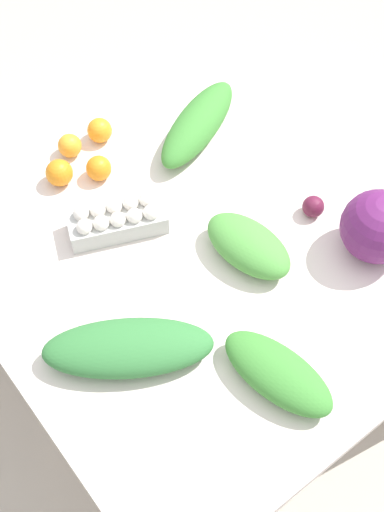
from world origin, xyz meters
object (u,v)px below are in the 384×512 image
at_px(egg_carton, 117,220).
at_px(beet_root, 313,207).
at_px(greens_bunch_beet_tops, 128,348).
at_px(greens_bunch_chard, 248,246).
at_px(cabbage_purple, 378,227).
at_px(orange_0, 70,146).
at_px(greens_bunch_dandelion, 198,124).
at_px(orange_2, 59,173).
at_px(greens_bunch_scallion, 278,373).
at_px(orange_1, 100,130).
at_px(orange_3, 99,168).

height_order(egg_carton, beet_root, egg_carton).
bearing_deg(greens_bunch_beet_tops, egg_carton, 149.59).
bearing_deg(greens_bunch_chard, cabbage_purple, 56.52).
height_order(greens_bunch_chard, orange_0, greens_bunch_chard).
distance_m(beet_root, orange_0, 0.69).
xyz_separation_m(greens_bunch_dandelion, beet_root, (0.41, 0.07, -0.02)).
bearing_deg(greens_bunch_chard, greens_bunch_beet_tops, -83.21).
bearing_deg(orange_2, cabbage_purple, 37.24).
bearing_deg(beet_root, cabbage_purple, 13.63).
relative_size(greens_bunch_scallion, orange_1, 4.06).
bearing_deg(cabbage_purple, beet_root, -166.37).
height_order(orange_0, orange_1, orange_1).
bearing_deg(greens_bunch_chard, orange_1, -172.58).
bearing_deg(greens_bunch_beet_tops, greens_bunch_dandelion, 129.17).
distance_m(greens_bunch_chard, orange_3, 0.47).
height_order(greens_bunch_beet_tops, orange_2, greens_bunch_beet_tops).
distance_m(egg_carton, greens_bunch_dandelion, 0.39).
bearing_deg(greens_bunch_beet_tops, orange_0, 159.53).
height_order(greens_bunch_chard, orange_2, greens_bunch_chard).
bearing_deg(orange_1, greens_bunch_chard, 7.42).
relative_size(orange_1, orange_3, 1.01).
relative_size(egg_carton, orange_2, 3.62).
distance_m(greens_bunch_scallion, orange_1, 0.87).
bearing_deg(orange_2, orange_1, 110.55).
bearing_deg(orange_2, greens_bunch_chard, 26.37).
bearing_deg(orange_0, orange_3, 8.42).
relative_size(orange_1, orange_2, 0.95).
distance_m(cabbage_purple, greens_bunch_dandelion, 0.59).
bearing_deg(orange_1, orange_2, -69.45).
xyz_separation_m(greens_bunch_beet_tops, greens_bunch_chard, (-0.05, 0.40, 0.00)).
relative_size(greens_bunch_beet_tops, orange_2, 5.30).
xyz_separation_m(cabbage_purple, egg_carton, (-0.44, -0.48, -0.05)).
bearing_deg(cabbage_purple, greens_bunch_beet_tops, -100.86).
distance_m(egg_carton, beet_root, 0.51).
relative_size(greens_bunch_dandelion, beet_root, 6.22).
relative_size(greens_bunch_scallion, greens_bunch_chard, 1.16).
bearing_deg(greens_bunch_chard, greens_bunch_dandelion, 159.03).
bearing_deg(orange_1, orange_3, -34.62).
height_order(cabbage_purple, orange_3, cabbage_purple).
height_order(egg_carton, orange_2, egg_carton).
xyz_separation_m(greens_bunch_dandelion, orange_2, (-0.09, -0.40, -0.01)).
xyz_separation_m(egg_carton, orange_2, (-0.23, -0.03, -0.01)).
xyz_separation_m(greens_bunch_beet_tops, orange_2, (-0.54, 0.15, -0.01)).
xyz_separation_m(cabbage_purple, greens_bunch_chard, (-0.17, -0.26, -0.05)).
bearing_deg(orange_2, beet_root, 43.21).
bearing_deg(orange_3, greens_bunch_beet_tops, -26.52).
bearing_deg(orange_0, orange_1, 87.45).
relative_size(greens_bunch_chard, beet_root, 4.24).
height_order(greens_bunch_dandelion, orange_0, greens_bunch_dandelion).
distance_m(greens_bunch_scallion, orange_3, 0.75).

